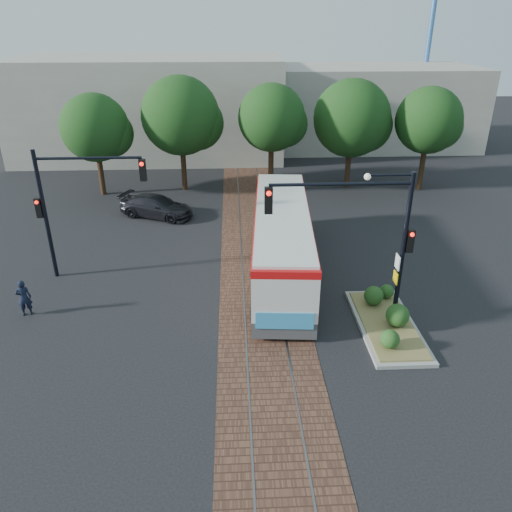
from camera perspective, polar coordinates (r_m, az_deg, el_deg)
The scene contains 11 objects.
ground at distance 20.46m, azimuth 0.84°, elevation -6.92°, with size 120.00×120.00×0.00m, color black.
trackbed at distance 23.92m, azimuth 0.25°, elevation -1.73°, with size 3.60×40.00×0.02m.
tree_row at distance 34.26m, azimuth 1.23°, elevation 15.33°, with size 26.40×5.60×7.67m.
warehouses at distance 46.51m, azimuth -2.09°, elevation 16.79°, with size 40.00×13.00×8.00m.
crane at distance 54.65m, azimuth 19.49°, elevation 24.28°, with size 8.00×0.50×18.00m.
city_bus at distance 23.20m, azimuth 2.97°, elevation 2.08°, with size 3.35×11.85×3.13m.
traffic_island at distance 20.39m, azimuth 14.76°, elevation -6.92°, with size 2.20×5.20×1.13m.
signal_pole_main at distance 18.46m, azimuth 13.15°, elevation 3.14°, with size 5.49×0.46×6.00m.
signal_pole_left at distance 23.51m, azimuth -20.68°, elevation 6.29°, with size 4.99×0.34×6.00m.
officer at distance 22.25m, azimuth -25.00°, elevation -4.35°, with size 0.57×0.38×1.58m, color black.
parked_car at distance 30.91m, azimuth -11.32°, elevation 5.60°, with size 1.84×4.52×1.31m, color black.
Camera 1 is at (-1.13, -17.19, 11.05)m, focal length 35.00 mm.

